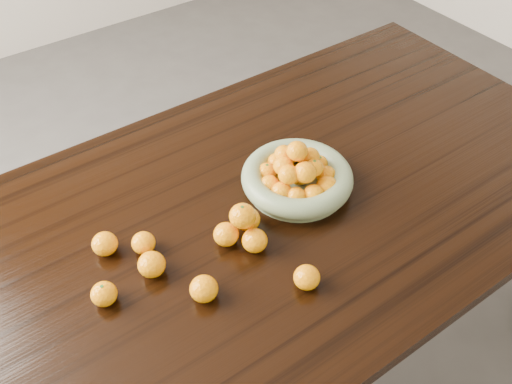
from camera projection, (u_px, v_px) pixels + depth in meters
ground at (254, 364)px, 1.94m from camera, size 5.00×5.00×0.00m
dining_table at (253, 234)px, 1.49m from camera, size 2.00×1.00×0.75m
fruit_bowl at (297, 176)px, 1.46m from camera, size 0.29×0.29×0.14m
orange_pyramid at (243, 227)px, 1.32m from camera, size 0.13×0.13×0.11m
loose_orange_0 at (104, 294)px, 1.21m from camera, size 0.06×0.06×0.05m
loose_orange_1 at (204, 289)px, 1.21m from camera, size 0.06×0.06×0.06m
loose_orange_2 at (307, 277)px, 1.24m from camera, size 0.06×0.06×0.05m
loose_orange_3 at (143, 243)px, 1.31m from camera, size 0.06×0.06×0.05m
loose_orange_4 at (105, 244)px, 1.31m from camera, size 0.06×0.06×0.06m
loose_orange_5 at (152, 264)px, 1.26m from camera, size 0.06×0.06×0.06m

